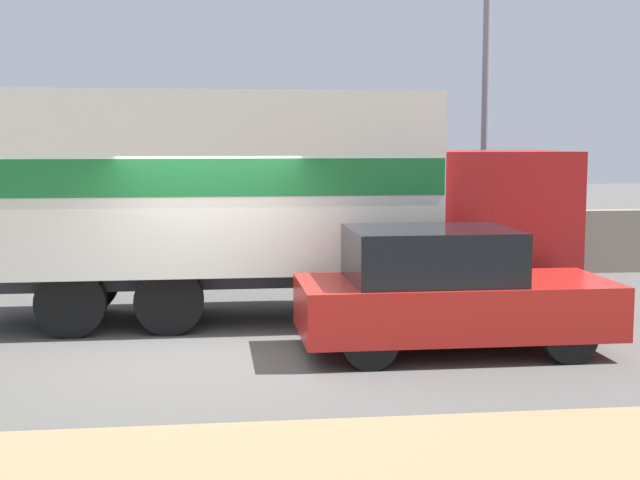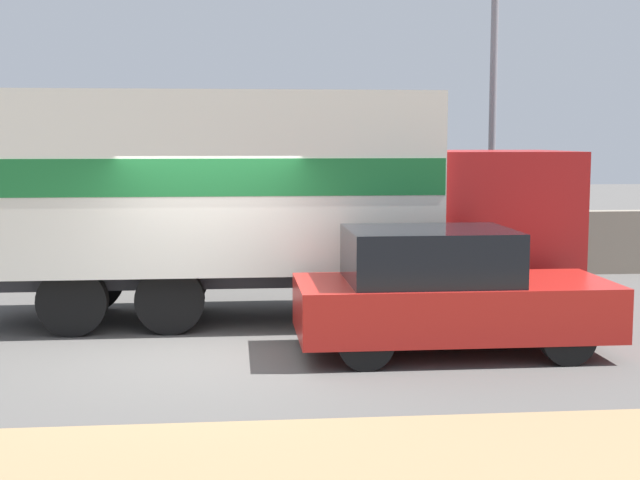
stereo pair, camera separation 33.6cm
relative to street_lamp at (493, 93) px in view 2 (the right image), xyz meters
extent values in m
plane|color=#514F4C|center=(-5.19, -5.53, -3.58)|extent=(80.00, 80.00, 0.00)
cube|color=gray|center=(-5.19, 0.85, -2.94)|extent=(60.00, 0.35, 1.27)
cylinder|color=slate|center=(0.00, 0.00, -0.66)|extent=(0.14, 0.14, 5.83)
cube|color=maroon|center=(-0.85, -3.08, -2.09)|extent=(2.14, 2.18, 2.11)
cube|color=black|center=(0.20, -3.08, -1.66)|extent=(0.06, 1.85, 0.93)
cube|color=#2D2D33|center=(-5.27, -3.08, -2.87)|extent=(6.71, 1.39, 0.25)
cube|color=silver|center=(-5.27, -3.08, -1.46)|extent=(6.71, 2.52, 2.56)
cube|color=#19662D|center=(-5.27, -3.08, -1.37)|extent=(6.67, 2.54, 0.51)
cylinder|color=black|center=(-0.85, -2.16, -3.09)|extent=(0.97, 0.28, 0.97)
cylinder|color=black|center=(-0.85, -4.00, -3.09)|extent=(0.97, 0.28, 0.97)
cylinder|color=black|center=(-7.11, -2.16, -3.09)|extent=(0.97, 0.28, 0.97)
cylinder|color=black|center=(-7.11, -4.00, -3.09)|extent=(0.97, 0.28, 0.97)
cylinder|color=black|center=(-5.77, -2.16, -3.09)|extent=(0.97, 0.28, 0.97)
cylinder|color=black|center=(-5.77, -4.00, -3.09)|extent=(0.97, 0.28, 0.97)
cube|color=#B21E19|center=(-2.09, -5.50, -2.98)|extent=(3.99, 1.73, 0.68)
cube|color=black|center=(-2.41, -5.50, -2.31)|extent=(2.08, 1.59, 0.67)
cylinder|color=black|center=(-0.85, -4.75, -3.24)|extent=(0.68, 0.20, 0.68)
cylinder|color=black|center=(-0.85, -6.24, -3.24)|extent=(0.68, 0.20, 0.68)
cylinder|color=black|center=(-3.33, -4.75, -3.24)|extent=(0.68, 0.20, 0.68)
cylinder|color=black|center=(-3.33, -6.24, -3.24)|extent=(0.68, 0.20, 0.68)
camera|label=1|loc=(-5.21, -16.43, -0.83)|focal=50.00mm
camera|label=2|loc=(-4.87, -16.47, -0.83)|focal=50.00mm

